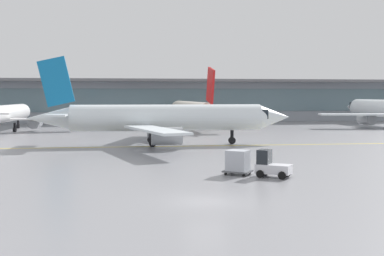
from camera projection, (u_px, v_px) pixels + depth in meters
ground_plane at (205, 202)px, 30.05m from camera, size 400.00×400.00×0.00m
taxiway_centreline_stripe at (169, 146)px, 61.53m from camera, size 109.98×2.83×0.01m
terminal_concourse at (138, 100)px, 114.77m from camera, size 180.11×11.00×9.60m
gate_airplane_1 at (5, 114)px, 85.55m from camera, size 27.08×29.26×9.69m
gate_airplane_2 at (192, 111)px, 93.90m from camera, size 29.98×32.36×10.71m
taxiing_regional_jet at (164, 119)px, 63.23m from camera, size 32.95×30.70×10.93m
baggage_tug at (271, 166)px, 38.82m from camera, size 2.94×2.63×2.10m
cargo_dolly_lead at (238, 161)px, 39.96m from camera, size 2.64×2.50×1.94m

